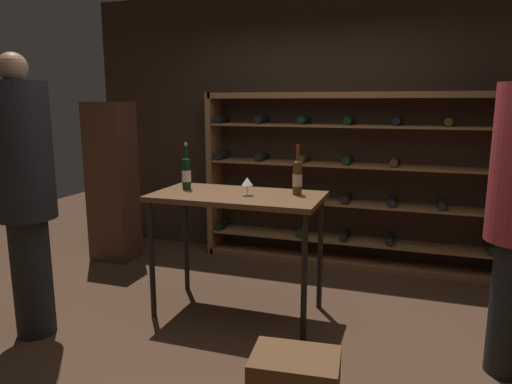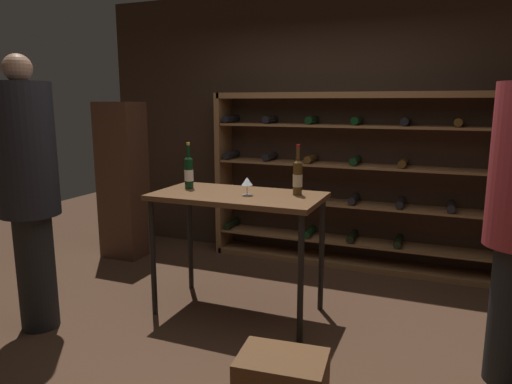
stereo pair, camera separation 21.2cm
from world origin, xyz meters
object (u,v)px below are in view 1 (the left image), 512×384
(wine_rack, at_px, (347,181))
(display_cabinet, at_px, (113,182))
(person_guest_blue_shirt, at_px, (24,184))
(wine_glass_stemmed_center, at_px, (247,182))
(tasting_table, at_px, (237,207))
(wine_bottle_red_label, at_px, (186,173))
(wine_bottle_green_slim, at_px, (297,177))
(wine_crate, at_px, (295,383))

(wine_rack, bearing_deg, display_cabinet, -165.91)
(person_guest_blue_shirt, xyz_separation_m, wine_glass_stemmed_center, (1.38, 0.77, -0.04))
(person_guest_blue_shirt, distance_m, wine_glass_stemmed_center, 1.58)
(tasting_table, distance_m, person_guest_blue_shirt, 1.54)
(wine_rack, xyz_separation_m, wine_bottle_red_label, (-1.11, -1.38, 0.23))
(wine_bottle_green_slim, bearing_deg, wine_rack, 81.09)
(wine_crate, height_order, wine_bottle_red_label, wine_bottle_red_label)
(wine_crate, bearing_deg, person_guest_blue_shirt, 173.03)
(wine_crate, xyz_separation_m, wine_bottle_green_slim, (-0.29, 1.18, 0.96))
(wine_bottle_red_label, bearing_deg, display_cabinet, 148.63)
(display_cabinet, bearing_deg, wine_bottle_red_label, -31.37)
(wine_crate, relative_size, display_cabinet, 0.28)
(wine_crate, bearing_deg, wine_bottle_red_label, 137.26)
(wine_bottle_green_slim, bearing_deg, tasting_table, -163.72)
(wine_rack, bearing_deg, wine_bottle_red_label, -128.84)
(wine_bottle_green_slim, bearing_deg, wine_bottle_red_label, -175.37)
(display_cabinet, bearing_deg, person_guest_blue_shirt, -74.42)
(tasting_table, relative_size, wine_glass_stemmed_center, 9.45)
(person_guest_blue_shirt, relative_size, display_cabinet, 1.19)
(person_guest_blue_shirt, relative_size, wine_bottle_red_label, 5.29)
(wine_crate, distance_m, wine_bottle_red_label, 1.89)
(wine_crate, xyz_separation_m, display_cabinet, (-2.48, 1.89, 0.68))
(wine_bottle_green_slim, xyz_separation_m, wine_glass_stemmed_center, (-0.35, -0.16, -0.04))
(tasting_table, xyz_separation_m, wine_bottle_red_label, (-0.46, 0.06, 0.24))
(wine_rack, relative_size, wine_bottle_green_slim, 7.78)
(wine_rack, relative_size, person_guest_blue_shirt, 1.50)
(wine_bottle_red_label, relative_size, wine_glass_stemmed_center, 2.73)
(wine_rack, distance_m, wine_glass_stemmed_center, 1.58)
(person_guest_blue_shirt, relative_size, wine_crate, 4.18)
(person_guest_blue_shirt, distance_m, wine_crate, 2.25)
(tasting_table, bearing_deg, wine_bottle_green_slim, 16.28)
(wine_rack, xyz_separation_m, person_guest_blue_shirt, (-1.94, -2.24, 0.23))
(wine_bottle_green_slim, distance_m, wine_bottle_red_label, 0.91)
(person_guest_blue_shirt, bearing_deg, tasting_table, 9.21)
(wine_glass_stemmed_center, bearing_deg, wine_rack, 69.21)
(wine_crate, relative_size, wine_bottle_green_slim, 1.24)
(display_cabinet, xyz_separation_m, wine_bottle_red_label, (1.28, -0.78, 0.27))
(display_cabinet, height_order, wine_glass_stemmed_center, display_cabinet)
(tasting_table, relative_size, person_guest_blue_shirt, 0.65)
(wine_rack, height_order, person_guest_blue_shirt, person_guest_blue_shirt)
(tasting_table, height_order, display_cabinet, display_cabinet)
(tasting_table, height_order, wine_crate, tasting_table)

